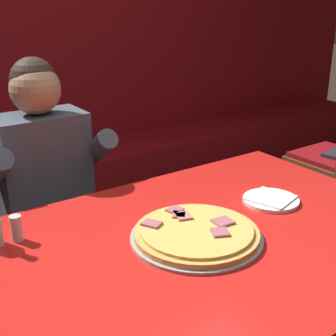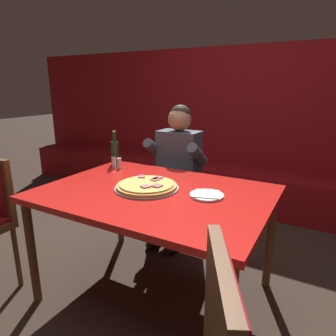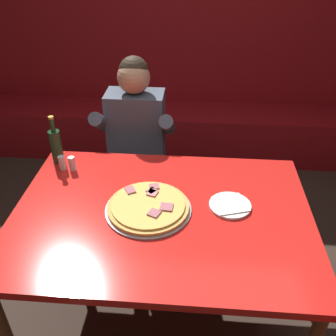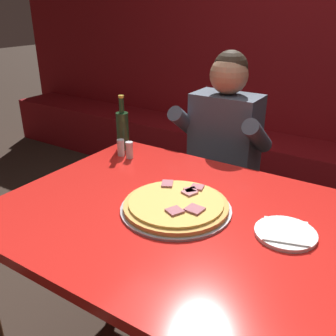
% 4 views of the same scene
% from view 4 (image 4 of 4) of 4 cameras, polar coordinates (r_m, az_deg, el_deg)
% --- Properties ---
extents(booth_wall_panel, '(6.80, 0.16, 1.90)m').
position_cam_4_polar(booth_wall_panel, '(3.33, 22.92, 12.53)').
color(booth_wall_panel, maroon).
rests_on(booth_wall_panel, ground_plane).
extents(booth_bench, '(6.46, 0.48, 0.46)m').
position_cam_4_polar(booth_bench, '(3.23, 19.76, -0.78)').
color(booth_bench, maroon).
rests_on(booth_bench, ground_plane).
extents(main_dining_table, '(1.47, 1.05, 0.78)m').
position_cam_4_polar(main_dining_table, '(1.44, 3.32, -9.68)').
color(main_dining_table, brown).
rests_on(main_dining_table, ground_plane).
extents(pizza, '(0.43, 0.43, 0.05)m').
position_cam_4_polar(pizza, '(1.43, 1.25, -5.75)').
color(pizza, '#9E9EA3').
rests_on(pizza, main_dining_table).
extents(plate_white_paper, '(0.21, 0.21, 0.02)m').
position_cam_4_polar(plate_white_paper, '(1.35, 17.47, -9.41)').
color(plate_white_paper, white).
rests_on(plate_white_paper, main_dining_table).
extents(beer_bottle, '(0.07, 0.07, 0.29)m').
position_cam_4_polar(beer_bottle, '(2.01, -6.92, 5.88)').
color(beer_bottle, '#19381E').
rests_on(beer_bottle, main_dining_table).
extents(shaker_black_pepper, '(0.04, 0.04, 0.09)m').
position_cam_4_polar(shaker_black_pepper, '(1.94, -7.19, 3.00)').
color(shaker_black_pepper, silver).
rests_on(shaker_black_pepper, main_dining_table).
extents(shaker_parmesan, '(0.04, 0.04, 0.09)m').
position_cam_4_polar(shaker_parmesan, '(1.91, -5.89, 2.63)').
color(shaker_parmesan, silver).
rests_on(shaker_parmesan, main_dining_table).
extents(diner_seated_blue_shirt, '(0.53, 0.53, 1.27)m').
position_cam_4_polar(diner_seated_blue_shirt, '(2.16, 7.58, 1.97)').
color(diner_seated_blue_shirt, black).
rests_on(diner_seated_blue_shirt, ground_plane).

